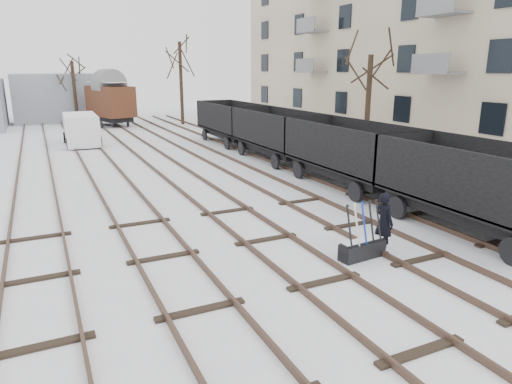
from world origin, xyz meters
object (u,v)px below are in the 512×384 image
(freight_wagon_a, at_px, (479,200))
(panel_van, at_px, (81,129))
(worker, at_px, (384,223))
(ground_frame, at_px, (362,248))
(box_van_wagon, at_px, (110,100))

(freight_wagon_a, distance_m, panel_van, 24.50)
(worker, relative_size, panel_van, 0.37)
(ground_frame, relative_size, freight_wagon_a, 0.23)
(box_van_wagon, bearing_deg, worker, -104.17)
(ground_frame, xyz_separation_m, freight_wagon_a, (4.30, 0.06, 0.73))
(freight_wagon_a, bearing_deg, ground_frame, -179.15)
(ground_frame, xyz_separation_m, panel_van, (-4.82, 22.80, 0.76))
(worker, distance_m, freight_wagon_a, 3.55)
(worker, height_order, freight_wagon_a, freight_wagon_a)
(panel_van, bearing_deg, box_van_wagon, 72.86)
(freight_wagon_a, relative_size, panel_van, 1.43)
(box_van_wagon, distance_m, panel_van, 10.80)
(ground_frame, distance_m, box_van_wagon, 33.08)
(freight_wagon_a, bearing_deg, box_van_wagon, 99.87)
(freight_wagon_a, height_order, box_van_wagon, box_van_wagon)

